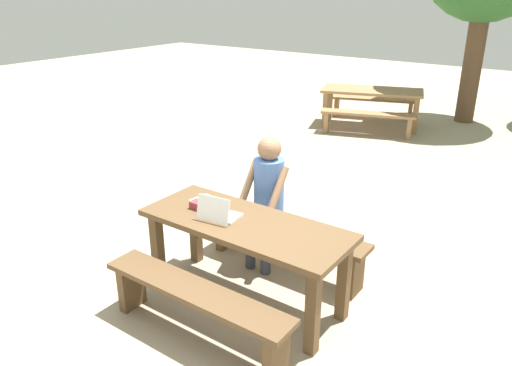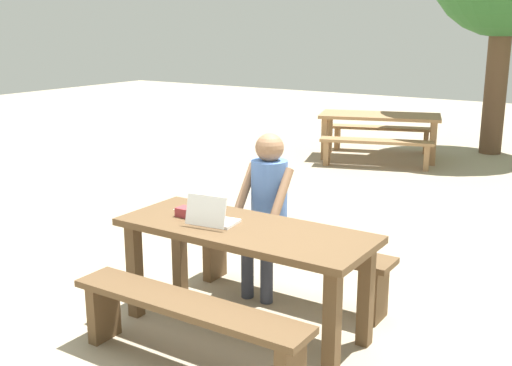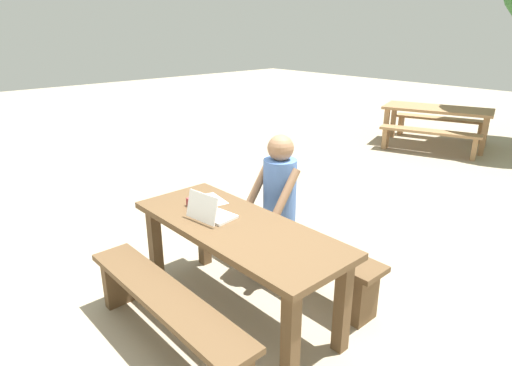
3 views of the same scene
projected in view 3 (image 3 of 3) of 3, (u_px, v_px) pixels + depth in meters
The scene contains 11 objects.
ground_plane at pixel (238, 311), 3.49m from camera, with size 30.00×30.00×0.00m, color tan.
picnic_table_front at pixel (237, 240), 3.27m from camera, with size 1.81×0.72×0.77m.
bench_near at pixel (166, 308), 2.97m from camera, with size 1.68×0.30×0.46m.
bench_far at pixel (295, 247), 3.78m from camera, with size 1.68×0.30×0.46m.
laptop at pixel (210, 212), 3.30m from camera, with size 0.33×0.30×0.23m.
small_pouch at pixel (196, 202), 3.54m from camera, with size 0.12×0.10×0.07m.
paper_sheet at pixel (210, 200), 3.68m from camera, with size 0.33×0.26×0.00m.
person_seated at pixel (277, 197), 3.75m from camera, with size 0.40×0.40×1.31m.
picnic_table_mid at pixel (437, 113), 8.13m from camera, with size 2.05×1.37×0.73m.
bench_mid_south at pixel (429, 136), 7.70m from camera, with size 1.71×0.82×0.42m.
bench_mid_north at pixel (440, 123), 8.77m from camera, with size 1.71×0.82×0.42m.
Camera 3 is at (2.27, -1.86, 2.16)m, focal length 30.50 mm.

